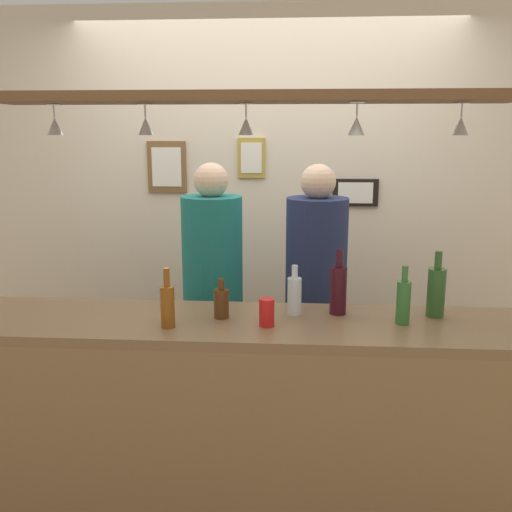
% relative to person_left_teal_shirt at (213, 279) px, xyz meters
% --- Properties ---
extents(ground_plane, '(8.00, 8.00, 0.00)m').
position_rel_person_left_teal_shirt_xyz_m(ground_plane, '(0.26, -0.35, -0.99)').
color(ground_plane, olive).
extents(back_wall, '(4.40, 0.06, 2.60)m').
position_rel_person_left_teal_shirt_xyz_m(back_wall, '(0.26, 0.75, 0.31)').
color(back_wall, beige).
rests_on(back_wall, ground_plane).
extents(bar_counter, '(2.70, 0.55, 0.99)m').
position_rel_person_left_teal_shirt_xyz_m(bar_counter, '(0.26, -0.86, -0.32)').
color(bar_counter, brown).
rests_on(bar_counter, ground_plane).
extents(overhead_glass_rack, '(2.20, 0.36, 0.04)m').
position_rel_person_left_teal_shirt_xyz_m(overhead_glass_rack, '(0.26, -0.65, 0.96)').
color(overhead_glass_rack, brown).
extents(hanging_wineglass_far_left, '(0.07, 0.07, 0.13)m').
position_rel_person_left_teal_shirt_xyz_m(hanging_wineglass_far_left, '(-0.60, -0.60, 0.84)').
color(hanging_wineglass_far_left, silver).
rests_on(hanging_wineglass_far_left, overhead_glass_rack).
extents(hanging_wineglass_left, '(0.07, 0.07, 0.13)m').
position_rel_person_left_teal_shirt_xyz_m(hanging_wineglass_left, '(-0.19, -0.59, 0.84)').
color(hanging_wineglass_left, silver).
rests_on(hanging_wineglass_left, overhead_glass_rack).
extents(hanging_wineglass_center_left, '(0.07, 0.07, 0.13)m').
position_rel_person_left_teal_shirt_xyz_m(hanging_wineglass_center_left, '(0.25, -0.59, 0.84)').
color(hanging_wineglass_center_left, silver).
rests_on(hanging_wineglass_center_left, overhead_glass_rack).
extents(hanging_wineglass_center, '(0.07, 0.07, 0.13)m').
position_rel_person_left_teal_shirt_xyz_m(hanging_wineglass_center, '(0.71, -0.71, 0.84)').
color(hanging_wineglass_center, silver).
rests_on(hanging_wineglass_center, overhead_glass_rack).
extents(hanging_wineglass_center_right, '(0.07, 0.07, 0.13)m').
position_rel_person_left_teal_shirt_xyz_m(hanging_wineglass_center_right, '(1.15, -0.60, 0.84)').
color(hanging_wineglass_center_right, silver).
rests_on(hanging_wineglass_center_right, overhead_glass_rack).
extents(person_left_teal_shirt, '(0.34, 0.34, 1.64)m').
position_rel_person_left_teal_shirt_xyz_m(person_left_teal_shirt, '(0.00, 0.00, 0.00)').
color(person_left_teal_shirt, '#2D334C').
rests_on(person_left_teal_shirt, ground_plane).
extents(person_middle_navy_shirt, '(0.34, 0.34, 1.63)m').
position_rel_person_left_teal_shirt_xyz_m(person_middle_navy_shirt, '(0.58, -0.00, -0.00)').
color(person_middle_navy_shirt, '#2D334C').
rests_on(person_middle_navy_shirt, ground_plane).
extents(bottle_beer_brown_stubby, '(0.07, 0.07, 0.18)m').
position_rel_person_left_teal_shirt_xyz_m(bottle_beer_brown_stubby, '(0.14, -0.68, 0.07)').
color(bottle_beer_brown_stubby, '#512D14').
rests_on(bottle_beer_brown_stubby, bar_counter).
extents(bottle_beer_green_import, '(0.06, 0.06, 0.26)m').
position_rel_person_left_teal_shirt_xyz_m(bottle_beer_green_import, '(0.93, -0.70, 0.10)').
color(bottle_beer_green_import, '#336B2D').
rests_on(bottle_beer_green_import, bar_counter).
extents(bottle_champagne_green, '(0.08, 0.08, 0.30)m').
position_rel_person_left_teal_shirt_xyz_m(bottle_champagne_green, '(1.10, -0.58, 0.12)').
color(bottle_champagne_green, '#2D5623').
rests_on(bottle_champagne_green, bar_counter).
extents(bottle_wine_dark_red, '(0.08, 0.08, 0.30)m').
position_rel_person_left_teal_shirt_xyz_m(bottle_wine_dark_red, '(0.66, -0.58, 0.12)').
color(bottle_wine_dark_red, '#380F19').
rests_on(bottle_wine_dark_red, bar_counter).
extents(bottle_soda_clear, '(0.06, 0.06, 0.23)m').
position_rel_person_left_teal_shirt_xyz_m(bottle_soda_clear, '(0.46, -0.60, 0.09)').
color(bottle_soda_clear, silver).
rests_on(bottle_soda_clear, bar_counter).
extents(bottle_beer_amber_tall, '(0.06, 0.06, 0.26)m').
position_rel_person_left_teal_shirt_xyz_m(bottle_beer_amber_tall, '(-0.07, -0.82, 0.10)').
color(bottle_beer_amber_tall, brown).
rests_on(bottle_beer_amber_tall, bar_counter).
extents(drink_can, '(0.07, 0.07, 0.12)m').
position_rel_person_left_teal_shirt_xyz_m(drink_can, '(0.35, -0.77, 0.06)').
color(drink_can, red).
rests_on(drink_can, bar_counter).
extents(picture_frame_crest, '(0.18, 0.02, 0.26)m').
position_rel_person_left_teal_shirt_xyz_m(picture_frame_crest, '(0.16, 0.70, 0.64)').
color(picture_frame_crest, '#B29338').
rests_on(picture_frame_crest, back_wall).
extents(picture_frame_caricature, '(0.26, 0.02, 0.34)m').
position_rel_person_left_teal_shirt_xyz_m(picture_frame_caricature, '(-0.41, 0.70, 0.58)').
color(picture_frame_caricature, brown).
rests_on(picture_frame_caricature, back_wall).
extents(picture_frame_lower_pair, '(0.30, 0.02, 0.18)m').
position_rel_person_left_teal_shirt_xyz_m(picture_frame_lower_pair, '(0.85, 0.70, 0.42)').
color(picture_frame_lower_pair, black).
rests_on(picture_frame_lower_pair, back_wall).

